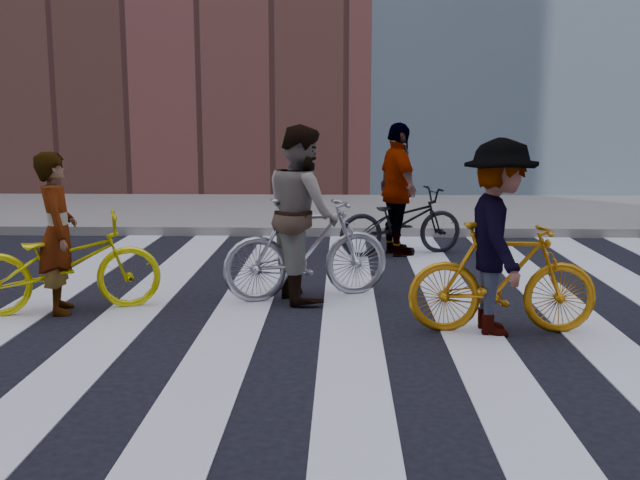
{
  "coord_description": "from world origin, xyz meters",
  "views": [
    {
      "loc": [
        -0.64,
        -6.99,
        1.99
      ],
      "look_at": [
        -0.85,
        0.3,
        0.75
      ],
      "focal_mm": 42.0,
      "sensor_mm": 36.0,
      "label": 1
    }
  ],
  "objects_px": {
    "bike_dark_rear": "(401,222)",
    "rider_mid": "(302,213)",
    "rider_right": "(499,237)",
    "bike_yellow_left": "(64,264)",
    "bike_yellow_right": "(503,278)",
    "rider_rear": "(398,190)",
    "rider_left": "(57,233)",
    "bike_silver_mid": "(307,248)"
  },
  "relations": [
    {
      "from": "bike_yellow_left",
      "to": "rider_mid",
      "type": "xyz_separation_m",
      "value": [
        2.36,
        0.62,
        0.44
      ]
    },
    {
      "from": "rider_left",
      "to": "rider_rear",
      "type": "xyz_separation_m",
      "value": [
        3.62,
        3.19,
        0.12
      ]
    },
    {
      "from": "bike_yellow_left",
      "to": "bike_dark_rear",
      "type": "height_order",
      "value": "bike_yellow_left"
    },
    {
      "from": "bike_silver_mid",
      "to": "bike_yellow_right",
      "type": "xyz_separation_m",
      "value": [
        1.83,
        -1.21,
        -0.04
      ]
    },
    {
      "from": "rider_right",
      "to": "bike_yellow_right",
      "type": "bearing_deg",
      "value": -89.67
    },
    {
      "from": "bike_yellow_left",
      "to": "bike_dark_rear",
      "type": "relative_size",
      "value": 1.04
    },
    {
      "from": "bike_yellow_left",
      "to": "bike_yellow_right",
      "type": "relative_size",
      "value": 1.11
    },
    {
      "from": "bike_yellow_right",
      "to": "rider_rear",
      "type": "distance_m",
      "value": 3.87
    },
    {
      "from": "bike_silver_mid",
      "to": "rider_left",
      "type": "xyz_separation_m",
      "value": [
        -2.46,
        -0.62,
        0.25
      ]
    },
    {
      "from": "rider_right",
      "to": "rider_rear",
      "type": "distance_m",
      "value": 3.84
    },
    {
      "from": "bike_yellow_right",
      "to": "rider_right",
      "type": "xyz_separation_m",
      "value": [
        -0.05,
        0.0,
        0.37
      ]
    },
    {
      "from": "bike_silver_mid",
      "to": "rider_left",
      "type": "distance_m",
      "value": 2.55
    },
    {
      "from": "bike_yellow_left",
      "to": "bike_yellow_right",
      "type": "bearing_deg",
      "value": -117.83
    },
    {
      "from": "rider_left",
      "to": "rider_mid",
      "type": "bearing_deg",
      "value": -95.47
    },
    {
      "from": "bike_dark_rear",
      "to": "rider_rear",
      "type": "height_order",
      "value": "rider_rear"
    },
    {
      "from": "bike_dark_rear",
      "to": "rider_rear",
      "type": "distance_m",
      "value": 0.46
    },
    {
      "from": "rider_right",
      "to": "rider_mid",
      "type": "bearing_deg",
      "value": 56.79
    },
    {
      "from": "bike_silver_mid",
      "to": "rider_left",
      "type": "height_order",
      "value": "rider_left"
    },
    {
      "from": "rider_mid",
      "to": "rider_right",
      "type": "distance_m",
      "value": 2.2
    },
    {
      "from": "rider_left",
      "to": "rider_right",
      "type": "bearing_deg",
      "value": -117.83
    },
    {
      "from": "bike_yellow_left",
      "to": "rider_right",
      "type": "height_order",
      "value": "rider_right"
    },
    {
      "from": "rider_mid",
      "to": "bike_dark_rear",
      "type": "bearing_deg",
      "value": -45.97
    },
    {
      "from": "bike_yellow_right",
      "to": "rider_left",
      "type": "xyz_separation_m",
      "value": [
        -4.3,
        0.6,
        0.3
      ]
    },
    {
      "from": "bike_yellow_left",
      "to": "bike_dark_rear",
      "type": "xyz_separation_m",
      "value": [
        3.62,
        3.19,
        -0.02
      ]
    },
    {
      "from": "rider_rear",
      "to": "rider_mid",
      "type": "bearing_deg",
      "value": 136.98
    },
    {
      "from": "rider_mid",
      "to": "bike_silver_mid",
      "type": "bearing_deg",
      "value": -109.99
    },
    {
      "from": "bike_dark_rear",
      "to": "rider_mid",
      "type": "xyz_separation_m",
      "value": [
        -1.25,
        -2.57,
        0.46
      ]
    },
    {
      "from": "rider_left",
      "to": "rider_rear",
      "type": "height_order",
      "value": "rider_rear"
    },
    {
      "from": "rider_right",
      "to": "rider_rear",
      "type": "relative_size",
      "value": 0.95
    },
    {
      "from": "bike_yellow_left",
      "to": "rider_right",
      "type": "bearing_deg",
      "value": -117.92
    },
    {
      "from": "bike_yellow_right",
      "to": "rider_right",
      "type": "distance_m",
      "value": 0.38
    },
    {
      "from": "bike_silver_mid",
      "to": "rider_left",
      "type": "relative_size",
      "value": 1.14
    },
    {
      "from": "bike_yellow_left",
      "to": "rider_mid",
      "type": "height_order",
      "value": "rider_mid"
    },
    {
      "from": "rider_left",
      "to": "rider_rear",
      "type": "distance_m",
      "value": 4.82
    },
    {
      "from": "rider_mid",
      "to": "rider_rear",
      "type": "distance_m",
      "value": 2.84
    },
    {
      "from": "bike_yellow_left",
      "to": "bike_silver_mid",
      "type": "relative_size",
      "value": 1.03
    },
    {
      "from": "rider_left",
      "to": "bike_yellow_left",
      "type": "bearing_deg",
      "value": -109.82
    },
    {
      "from": "rider_left",
      "to": "bike_yellow_right",
      "type": "bearing_deg",
      "value": -117.74
    },
    {
      "from": "rider_mid",
      "to": "rider_rear",
      "type": "relative_size",
      "value": 1.01
    },
    {
      "from": "rider_left",
      "to": "rider_right",
      "type": "relative_size",
      "value": 0.91
    },
    {
      "from": "bike_yellow_right",
      "to": "rider_mid",
      "type": "distance_m",
      "value": 2.28
    },
    {
      "from": "bike_yellow_left",
      "to": "rider_left",
      "type": "height_order",
      "value": "rider_left"
    }
  ]
}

